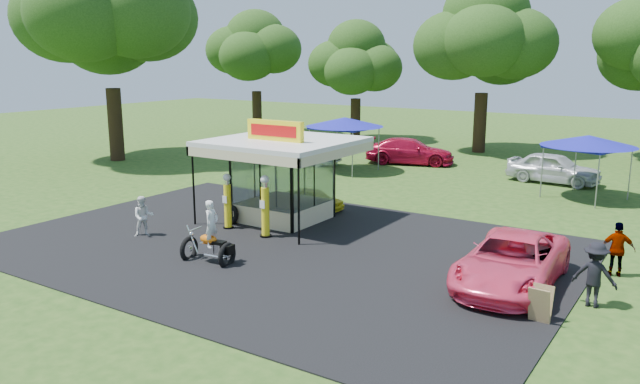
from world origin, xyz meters
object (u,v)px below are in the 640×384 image
Objects in this scene: tent_east at (588,141)px; pink_sedan at (512,261)px; kiosk_car at (313,199)px; gas_pump_right at (265,208)px; spectator_west at (143,216)px; bg_car_b at (410,151)px; bg_car_a at (302,152)px; gas_station_kiosk at (283,178)px; gas_pump_left at (228,203)px; bg_car_c at (554,168)px; tent_west at (345,123)px; spectator_east_a at (595,275)px; a_frame_sign at (540,305)px; spectator_east_b at (618,249)px; motorcycle at (210,238)px.

pink_sedan is at bearing -87.90° from tent_east.
kiosk_car is at bearing -137.19° from tent_east.
spectator_west is (-3.92, -2.38, -0.36)m from gas_pump_right.
kiosk_car is 13.46m from bg_car_b.
bg_car_a is 6.81m from bg_car_b.
kiosk_car is 13.27m from tent_east.
gas_pump_left is (-1.04, -2.25, -0.72)m from gas_station_kiosk.
bg_car_c is (14.70, 2.41, 0.02)m from bg_car_a.
gas_pump_left is 13.77m from tent_west.
gas_pump_right is (1.97, -0.14, 0.08)m from gas_pump_left.
gas_pump_left is 1.23× the size of spectator_east_a.
gas_station_kiosk reaches higher than spectator_east_a.
gas_station_kiosk is at bearing 160.89° from a_frame_sign.
a_frame_sign is 2.16m from spectator_east_a.
tent_west reaches higher than a_frame_sign.
kiosk_car is at bearing 101.40° from gas_pump_right.
bg_car_a is (-19.64, 14.51, -0.11)m from spectator_east_a.
spectator_east_a is (0.92, 1.90, 0.41)m from a_frame_sign.
spectator_east_b is at bearing -31.80° from spectator_west.
tent_west is 13.34m from tent_east.
bg_car_c is 4.21m from tent_east.
gas_station_kiosk is 2.46× the size of motorcycle.
gas_station_kiosk is 16.05m from bg_car_c.
bg_car_b is (-0.55, 17.82, -0.26)m from gas_pump_left.
kiosk_car is at bearing -152.29° from bg_car_a.
gas_pump_left is 17.15m from tent_east.
bg_car_c is (7.47, 11.97, 0.34)m from kiosk_car.
kiosk_car is 0.62× the size of tent_west.
gas_station_kiosk is at bearing -157.81° from bg_car_a.
spectator_east_b is at bearing -154.49° from bg_car_c.
tent_east is at bearing 49.14° from gas_station_kiosk.
bg_car_c is (7.47, 14.18, -0.97)m from gas_station_kiosk.
pink_sedan is 22.40m from bg_car_a.
tent_west is (-15.22, 15.77, 2.38)m from a_frame_sign.
pink_sedan is 16.82m from bg_car_c.
tent_west reaches higher than pink_sedan.
gas_pump_left is at bearing 166.84° from kiosk_car.
gas_pump_right is 11.48m from spectator_east_a.
bg_car_b reaches higher than bg_car_a.
kiosk_car is 7.60m from spectator_west.
pink_sedan is (-1.39, 2.21, 0.28)m from a_frame_sign.
bg_car_c is (8.51, 16.43, -0.25)m from gas_pump_left.
a_frame_sign is 0.17× the size of bg_car_b.
pink_sedan is (10.09, -2.44, -1.02)m from gas_station_kiosk.
motorcycle is 17.66m from tent_west.
spectator_east_a reaches higher than pink_sedan.
pink_sedan is 21.46m from bg_car_b.
spectator_west is at bearing -127.76° from gas_pump_left.
pink_sedan is 13.29m from spectator_west.
pink_sedan is at bearing -44.44° from tent_west.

